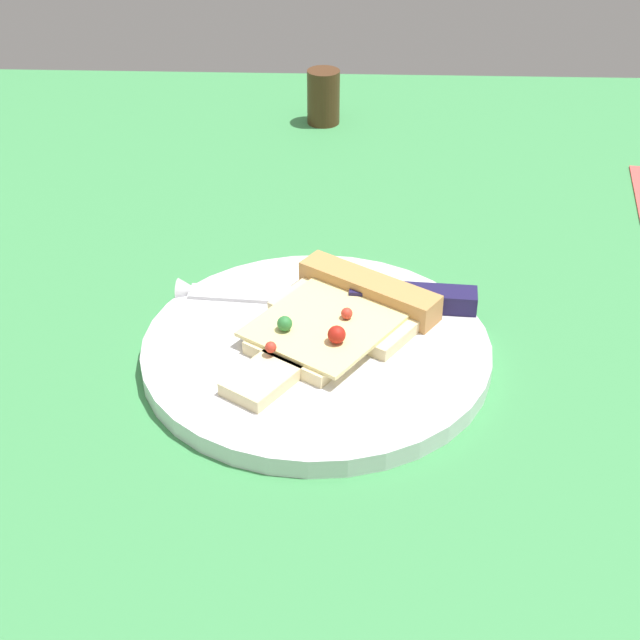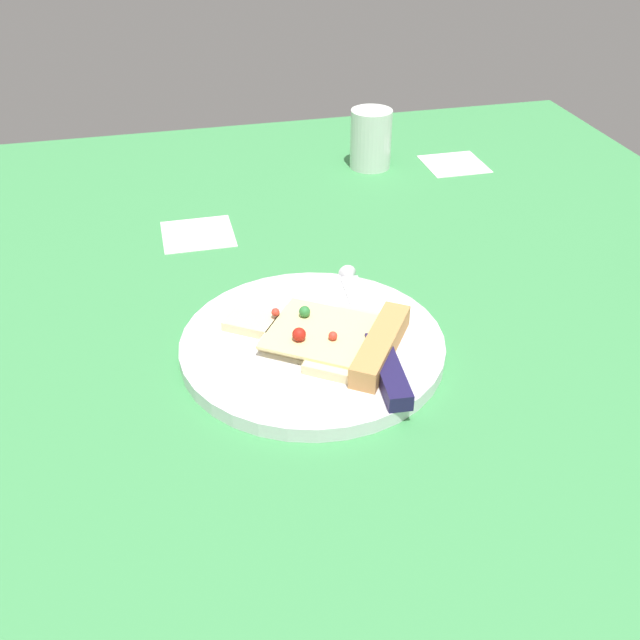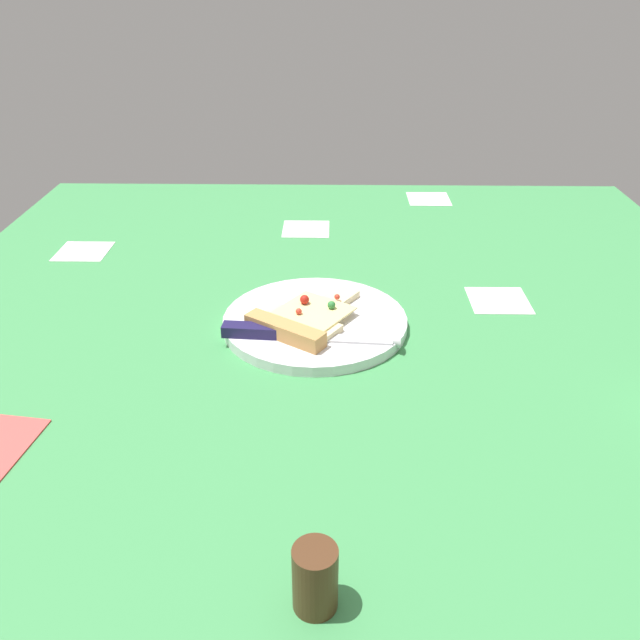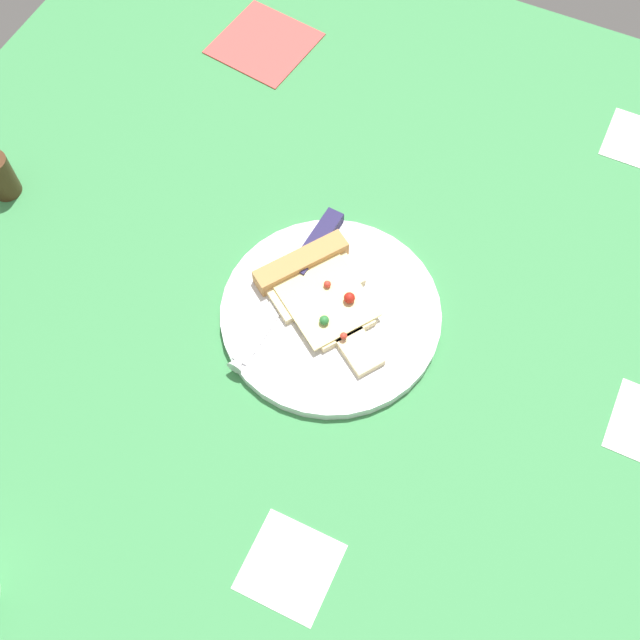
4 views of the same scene
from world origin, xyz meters
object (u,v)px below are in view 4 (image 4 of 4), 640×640
object	(u,v)px
knife	(298,272)
pepper_shaker	(0,176)
napkin	(264,43)
plate	(331,314)
pizza_slice	(320,291)

from	to	relation	value
knife	pepper_shaker	distance (cm)	40.62
napkin	plate	bearing A→B (deg)	-52.84
plate	pepper_shaker	world-z (taller)	pepper_shaker
knife	napkin	bearing A→B (deg)	-52.73
pizza_slice	pepper_shaker	xyz separation A→B (cm)	(-43.99, -2.61, 0.79)
napkin	pizza_slice	bearing A→B (deg)	-53.91
knife	napkin	distance (cm)	40.77
pepper_shaker	napkin	bearing A→B (deg)	64.54
pizza_slice	napkin	xyz separation A→B (cm)	(-25.86, 35.48, -2.09)
knife	napkin	xyz separation A→B (cm)	(-22.28, 34.09, -1.91)
pizza_slice	pepper_shaker	size ratio (longest dim) A/B	3.05
plate	pepper_shaker	distance (cm)	46.20
pepper_shaker	pizza_slice	bearing A→B (deg)	3.39
plate	knife	size ratio (longest dim) A/B	1.09
pizza_slice	knife	bearing A→B (deg)	-77.14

